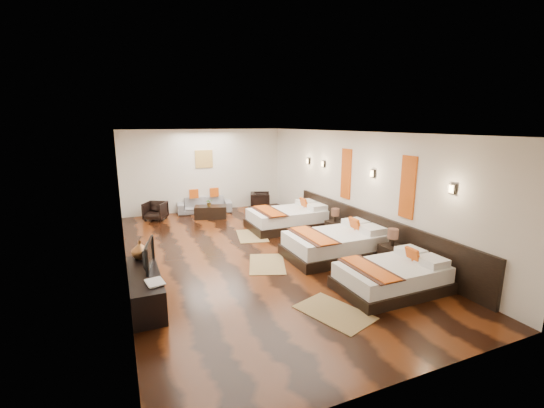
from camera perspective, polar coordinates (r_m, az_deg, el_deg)
name	(u,v)px	position (r m, az deg, el deg)	size (l,w,h in m)	color
floor	(253,254)	(8.59, -3.04, -7.81)	(5.50, 9.50, 0.01)	black
ceiling	(251,132)	(8.06, -3.27, 11.20)	(5.50, 9.50, 0.01)	white
back_wall	(204,171)	(12.72, -10.60, 5.20)	(5.50, 0.01, 2.80)	silver
left_wall	(121,206)	(7.73, -22.65, -0.29)	(0.01, 9.50, 2.80)	silver
right_wall	(353,187)	(9.50, 12.63, 2.63)	(0.01, 9.50, 2.80)	silver
headboard_panel	(369,231)	(9.07, 15.09, -4.14)	(0.08, 6.60, 0.90)	black
bed_near	(393,277)	(7.10, 18.44, -10.79)	(1.96, 1.24, 0.75)	black
bed_mid	(336,244)	(8.47, 10.02, -6.21)	(2.24, 1.41, 0.85)	black
bed_far	(289,218)	(10.53, 2.62, -2.27)	(2.24, 1.41, 0.86)	black
nightstand_a	(392,253)	(8.17, 18.29, -7.39)	(0.42, 0.42, 0.83)	black
nightstand_b	(335,227)	(9.82, 9.83, -3.64)	(0.40, 0.40, 0.79)	black
jute_mat_near	(334,312)	(6.20, 9.73, -16.45)	(0.75, 1.20, 0.01)	olive
jute_mat_mid	(267,264)	(7.98, -0.79, -9.40)	(0.75, 1.20, 0.01)	olive
jute_mat_far	(252,236)	(9.89, -3.18, -5.01)	(0.75, 1.20, 0.01)	olive
tv_console	(145,288)	(6.64, -19.33, -12.36)	(0.50, 1.80, 0.55)	black
tv	(145,255)	(6.65, -19.37, -7.57)	(0.81, 0.11, 0.47)	black
book	(146,284)	(6.04, -19.15, -11.87)	(0.26, 0.35, 0.03)	black
figurine	(140,250)	(7.15, -20.04, -6.76)	(0.32, 0.32, 0.34)	brown
sofa	(205,205)	(12.61, -10.56, -0.13)	(1.80, 0.70, 0.52)	gray
armchair_left	(155,211)	(12.00, -17.87, -1.04)	(0.62, 0.64, 0.58)	black
armchair_right	(260,201)	(12.80, -1.87, 0.49)	(0.66, 0.68, 0.62)	black
coffee_table	(211,212)	(11.82, -9.62, -1.25)	(1.00, 0.50, 0.40)	black
table_plant	(209,202)	(11.70, -9.86, 0.24)	(0.23, 0.20, 0.25)	#276020
orange_panel_a	(408,187)	(8.00, 20.57, 2.48)	(0.04, 0.40, 1.30)	#D86014
orange_panel_b	(346,174)	(9.68, 11.58, 4.67)	(0.04, 0.40, 1.30)	#D86014
sconce_near	(452,189)	(7.22, 26.52, 2.14)	(0.07, 0.12, 0.18)	black
sconce_mid	(373,173)	(8.78, 15.58, 4.65)	(0.07, 0.12, 0.18)	black
sconce_far	(323,164)	(10.56, 8.09, 6.26)	(0.07, 0.12, 0.18)	black
sconce_lounge	(308,161)	(11.34, 5.72, 6.75)	(0.07, 0.12, 0.18)	black
gold_artwork	(204,159)	(12.66, -10.65, 6.98)	(0.60, 0.04, 0.60)	#AD873F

